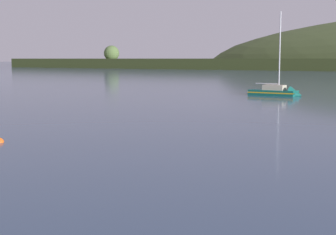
% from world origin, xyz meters
% --- Properties ---
extents(sailboat_far_left, '(8.15, 3.23, 13.54)m').
position_xyz_m(sailboat_far_left, '(-0.10, 73.98, 0.36)').
color(sailboat_far_left, '#0F564C').
rests_on(sailboat_far_left, ground).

